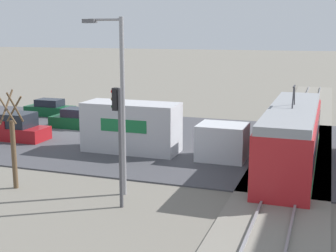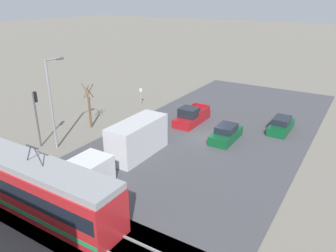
{
  "view_description": "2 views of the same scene",
  "coord_description": "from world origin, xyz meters",
  "px_view_note": "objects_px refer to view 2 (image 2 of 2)",
  "views": [
    {
      "loc": [
        30.06,
        18.15,
        7.56
      ],
      "look_at": [
        4.18,
        9.22,
        1.98
      ],
      "focal_mm": 50.0,
      "sensor_mm": 36.0,
      "label": 1
    },
    {
      "loc": [
        -12.26,
        27.27,
        13.14
      ],
      "look_at": [
        1.35,
        5.26,
        2.78
      ],
      "focal_mm": 35.0,
      "sensor_mm": 36.0,
      "label": 2
    }
  ],
  "objects_px": {
    "pickup_truck": "(191,117)",
    "sedan_car_0": "(226,134)",
    "sedan_car_1": "(281,125)",
    "light_rail_tram": "(39,188)",
    "no_parking_sign": "(141,95)",
    "street_lamp_near_crossing": "(52,98)",
    "street_tree": "(90,108)",
    "box_truck": "(127,145)",
    "traffic_light_pole": "(36,112)"
  },
  "relations": [
    {
      "from": "sedan_car_0",
      "to": "traffic_light_pole",
      "type": "distance_m",
      "value": 17.7
    },
    {
      "from": "sedan_car_1",
      "to": "traffic_light_pole",
      "type": "bearing_deg",
      "value": -139.88
    },
    {
      "from": "light_rail_tram",
      "to": "street_tree",
      "type": "bearing_deg",
      "value": -58.17
    },
    {
      "from": "sedan_car_1",
      "to": "street_tree",
      "type": "height_order",
      "value": "street_tree"
    },
    {
      "from": "sedan_car_1",
      "to": "street_tree",
      "type": "distance_m",
      "value": 19.99
    },
    {
      "from": "light_rail_tram",
      "to": "pickup_truck",
      "type": "bearing_deg",
      "value": -92.61
    },
    {
      "from": "traffic_light_pole",
      "to": "street_tree",
      "type": "distance_m",
      "value": 6.05
    },
    {
      "from": "light_rail_tram",
      "to": "traffic_light_pole",
      "type": "bearing_deg",
      "value": -38.08
    },
    {
      "from": "street_lamp_near_crossing",
      "to": "no_parking_sign",
      "type": "distance_m",
      "value": 14.52
    },
    {
      "from": "street_tree",
      "to": "street_lamp_near_crossing",
      "type": "height_order",
      "value": "street_lamp_near_crossing"
    },
    {
      "from": "pickup_truck",
      "to": "street_tree",
      "type": "bearing_deg",
      "value": 37.63
    },
    {
      "from": "traffic_light_pole",
      "to": "street_tree",
      "type": "xyz_separation_m",
      "value": [
        -0.63,
        -5.89,
        -1.21
      ]
    },
    {
      "from": "box_truck",
      "to": "no_parking_sign",
      "type": "relative_size",
      "value": 4.57
    },
    {
      "from": "sedan_car_0",
      "to": "street_lamp_near_crossing",
      "type": "relative_size",
      "value": 0.52
    },
    {
      "from": "sedan_car_0",
      "to": "sedan_car_1",
      "type": "relative_size",
      "value": 0.98
    },
    {
      "from": "box_truck",
      "to": "sedan_car_1",
      "type": "distance_m",
      "value": 16.43
    },
    {
      "from": "sedan_car_0",
      "to": "street_lamp_near_crossing",
      "type": "distance_m",
      "value": 16.34
    },
    {
      "from": "light_rail_tram",
      "to": "box_truck",
      "type": "distance_m",
      "value": 8.41
    },
    {
      "from": "sedan_car_1",
      "to": "street_lamp_near_crossing",
      "type": "relative_size",
      "value": 0.53
    },
    {
      "from": "pickup_truck",
      "to": "sedan_car_0",
      "type": "distance_m",
      "value": 5.52
    },
    {
      "from": "light_rail_tram",
      "to": "box_truck",
      "type": "bearing_deg",
      "value": -93.21
    },
    {
      "from": "traffic_light_pole",
      "to": "street_lamp_near_crossing",
      "type": "height_order",
      "value": "street_lamp_near_crossing"
    },
    {
      "from": "light_rail_tram",
      "to": "sedan_car_1",
      "type": "xyz_separation_m",
      "value": [
        -9.84,
        -21.87,
        -1.07
      ]
    },
    {
      "from": "sedan_car_1",
      "to": "light_rail_tram",
      "type": "bearing_deg",
      "value": -114.21
    },
    {
      "from": "pickup_truck",
      "to": "street_tree",
      "type": "relative_size",
      "value": 1.09
    },
    {
      "from": "light_rail_tram",
      "to": "street_lamp_near_crossing",
      "type": "distance_m",
      "value": 10.36
    },
    {
      "from": "box_truck",
      "to": "traffic_light_pole",
      "type": "relative_size",
      "value": 1.96
    },
    {
      "from": "no_parking_sign",
      "to": "box_truck",
      "type": "bearing_deg",
      "value": 122.05
    },
    {
      "from": "light_rail_tram",
      "to": "street_lamp_near_crossing",
      "type": "bearing_deg",
      "value": -46.75
    },
    {
      "from": "light_rail_tram",
      "to": "traffic_light_pole",
      "type": "relative_size",
      "value": 2.36
    },
    {
      "from": "light_rail_tram",
      "to": "street_lamp_near_crossing",
      "type": "height_order",
      "value": "street_lamp_near_crossing"
    },
    {
      "from": "street_lamp_near_crossing",
      "to": "box_truck",
      "type": "bearing_deg",
      "value": -170.92
    },
    {
      "from": "sedan_car_1",
      "to": "street_lamp_near_crossing",
      "type": "height_order",
      "value": "street_lamp_near_crossing"
    },
    {
      "from": "sedan_car_0",
      "to": "street_tree",
      "type": "distance_m",
      "value": 14.33
    },
    {
      "from": "street_tree",
      "to": "no_parking_sign",
      "type": "height_order",
      "value": "street_tree"
    },
    {
      "from": "street_tree",
      "to": "no_parking_sign",
      "type": "xyz_separation_m",
      "value": [
        -0.09,
        -8.91,
        -0.81
      ]
    },
    {
      "from": "sedan_car_0",
      "to": "street_tree",
      "type": "relative_size",
      "value": 0.89
    },
    {
      "from": "traffic_light_pole",
      "to": "street_tree",
      "type": "bearing_deg",
      "value": -96.12
    },
    {
      "from": "box_truck",
      "to": "street_lamp_near_crossing",
      "type": "distance_m",
      "value": 8.03
    },
    {
      "from": "no_parking_sign",
      "to": "traffic_light_pole",
      "type": "bearing_deg",
      "value": 87.22
    },
    {
      "from": "no_parking_sign",
      "to": "sedan_car_1",
      "type": "bearing_deg",
      "value": -178.26
    },
    {
      "from": "box_truck",
      "to": "traffic_light_pole",
      "type": "height_order",
      "value": "traffic_light_pole"
    },
    {
      "from": "pickup_truck",
      "to": "street_lamp_near_crossing",
      "type": "bearing_deg",
      "value": 57.02
    },
    {
      "from": "sedan_car_0",
      "to": "street_lamp_near_crossing",
      "type": "xyz_separation_m",
      "value": [
        12.68,
        9.5,
        4.0
      ]
    },
    {
      "from": "traffic_light_pole",
      "to": "street_tree",
      "type": "relative_size",
      "value": 1.09
    },
    {
      "from": "traffic_light_pole",
      "to": "sedan_car_0",
      "type": "bearing_deg",
      "value": -144.4
    },
    {
      "from": "street_lamp_near_crossing",
      "to": "pickup_truck",
      "type": "bearing_deg",
      "value": -122.98
    },
    {
      "from": "street_tree",
      "to": "traffic_light_pole",
      "type": "bearing_deg",
      "value": 83.88
    },
    {
      "from": "light_rail_tram",
      "to": "no_parking_sign",
      "type": "xyz_separation_m",
      "value": [
        7.64,
        -21.34,
        -0.38
      ]
    },
    {
      "from": "pickup_truck",
      "to": "sedan_car_1",
      "type": "height_order",
      "value": "pickup_truck"
    }
  ]
}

